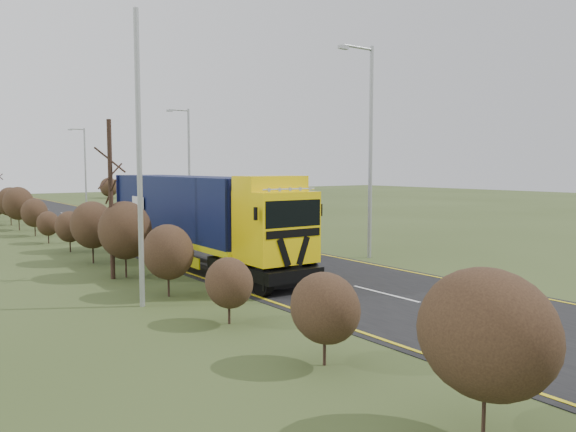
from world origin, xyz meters
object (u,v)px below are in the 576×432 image
(speed_sign, at_px, (274,211))
(car_blue_sedan, at_px, (212,215))
(car_red_hatchback, at_px, (247,220))
(streetlight_near, at_px, (369,142))
(lorry, at_px, (199,214))

(speed_sign, bearing_deg, car_blue_sedan, 82.48)
(car_red_hatchback, height_order, speed_sign, speed_sign)
(car_red_hatchback, bearing_deg, streetlight_near, 81.21)
(car_blue_sedan, height_order, streetlight_near, streetlight_near)
(car_blue_sedan, bearing_deg, streetlight_near, 85.60)
(car_red_hatchback, xyz_separation_m, speed_sign, (-1.02, -4.76, 0.97))
(lorry, bearing_deg, car_blue_sedan, 61.30)
(car_red_hatchback, bearing_deg, lorry, 48.54)
(streetlight_near, relative_size, speed_sign, 4.24)
(lorry, xyz_separation_m, car_red_hatchback, (9.12, 10.83, -1.60))
(streetlight_near, bearing_deg, car_blue_sedan, 83.69)
(lorry, height_order, speed_sign, lorry)
(lorry, xyz_separation_m, streetlight_near, (7.35, -2.75, 3.16))
(car_red_hatchback, height_order, streetlight_near, streetlight_near)
(car_blue_sedan, relative_size, speed_sign, 1.64)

